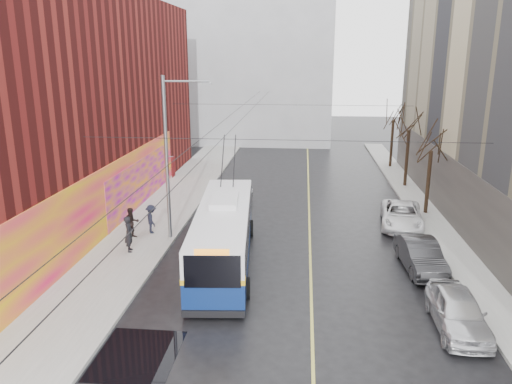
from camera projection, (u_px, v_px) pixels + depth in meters
The scene contains 21 objects.
ground at pixel (270, 345), 17.83m from camera, with size 140.00×140.00×0.00m, color black.
sidewalk_left at pixel (151, 225), 30.06m from camera, with size 4.00×60.00×0.15m, color gray.
sidewalk_right at pixel (441, 235), 28.50m from camera, with size 2.00×60.00×0.15m, color gray.
lane_line at pixel (309, 221), 31.13m from camera, with size 0.12×50.00×0.01m, color #BFB74C.
building_left at pixel (29, 105), 30.87m from camera, with size 12.11×36.00×14.00m.
building_far at pixel (246, 64), 59.16m from camera, with size 20.50×12.10×18.00m.
streetlight_pole at pixel (169, 155), 26.70m from camera, with size 2.65×0.60×9.00m.
catenary_wires at pixel (246, 118), 30.58m from camera, with size 18.00×60.00×0.22m.
tree_near at pixel (432, 139), 31.04m from camera, with size 3.20×3.20×6.40m.
tree_mid at pixel (410, 120), 37.69m from camera, with size 3.20×3.20×6.68m.
tree_far at pixel (394, 111), 44.43m from camera, with size 3.20×3.20×6.57m.
puddle at pixel (137, 355), 17.21m from camera, with size 2.77×3.30×0.01m, color black.
pigeons_flying at pixel (230, 113), 25.11m from camera, with size 3.50×0.73×1.29m.
trolleybus at pixel (224, 233), 24.49m from camera, with size 3.44×11.78×5.52m.
parked_car_a at pixel (458, 311), 18.68m from camera, with size 1.75×4.35×1.48m, color silver.
parked_car_b at pixel (421, 255), 23.88m from camera, with size 1.55×4.44×1.46m, color #2A2B2D.
parked_car_c at pixel (402, 215), 29.96m from camera, with size 2.36×5.11×1.42m, color silver.
following_car at pixel (234, 197), 33.73m from camera, with size 1.76×4.38×1.49m, color #B8B9BD.
pedestrian_a at pixel (129, 234), 25.69m from camera, with size 0.69×0.45×1.89m, color black.
pedestrian_b at pixel (132, 223), 27.62m from camera, with size 0.84×0.65×1.73m, color black.
pedestrian_c at pixel (151, 219), 28.40m from camera, with size 1.07×0.62×1.66m, color black.
Camera 1 is at (0.98, -15.72, 10.00)m, focal length 35.00 mm.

